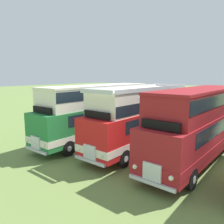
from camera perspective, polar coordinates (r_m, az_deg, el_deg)
bus_first_in_row at (r=18.33m, az=-3.68°, el=0.58°), size 2.74×11.52×4.49m
bus_second_in_row at (r=16.24m, az=7.50°, el=-1.07°), size 2.85×10.44×4.52m
bus_third_in_row at (r=14.81m, az=21.24°, el=-2.21°), size 2.94×11.15×4.49m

